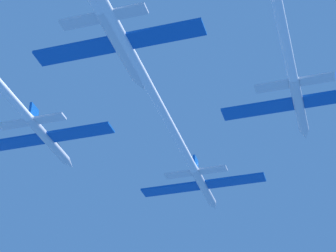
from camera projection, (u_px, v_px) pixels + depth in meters
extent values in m
cylinder|color=silver|center=(204.00, 187.00, 91.89)|extent=(1.22, 11.10, 1.22)
cone|color=silver|center=(214.00, 206.00, 97.37)|extent=(1.20, 2.44, 1.20)
ellipsoid|color=black|center=(207.00, 191.00, 94.15)|extent=(0.85, 2.22, 0.61)
cube|color=#0F51B2|center=(171.00, 189.00, 92.59)|extent=(8.44, 2.44, 0.27)
cube|color=#0F51B2|center=(236.00, 181.00, 90.29)|extent=(8.44, 2.44, 0.27)
cube|color=#0F51B2|center=(196.00, 163.00, 89.09)|extent=(0.32, 2.00, 1.78)
cube|color=silver|center=(178.00, 175.00, 88.71)|extent=(3.80, 1.47, 0.27)
cube|color=silver|center=(213.00, 170.00, 87.51)|extent=(3.80, 1.47, 0.27)
cylinder|color=white|center=(150.00, 89.00, 71.44)|extent=(1.10, 39.39, 1.10)
cylinder|color=silver|center=(48.00, 140.00, 82.56)|extent=(1.22, 11.10, 1.22)
cone|color=silver|center=(69.00, 164.00, 88.04)|extent=(1.20, 2.44, 1.20)
ellipsoid|color=black|center=(56.00, 146.00, 84.81)|extent=(0.85, 2.22, 0.61)
cube|color=#0F51B2|center=(13.00, 143.00, 83.26)|extent=(8.44, 2.44, 0.27)
cube|color=#0F51B2|center=(81.00, 132.00, 80.95)|extent=(8.44, 2.44, 0.27)
cube|color=#0F51B2|center=(34.00, 112.00, 79.76)|extent=(0.32, 2.00, 1.78)
cube|color=silver|center=(14.00, 124.00, 79.38)|extent=(3.80, 1.47, 0.27)
cube|color=silver|center=(50.00, 118.00, 78.18)|extent=(3.80, 1.47, 0.27)
cylinder|color=silver|center=(299.00, 105.00, 74.72)|extent=(1.22, 11.10, 1.22)
cone|color=silver|center=(305.00, 134.00, 80.21)|extent=(1.20, 2.44, 1.20)
ellipsoid|color=black|center=(301.00, 113.00, 76.98)|extent=(0.85, 2.22, 0.61)
cube|color=#0F51B2|center=(257.00, 109.00, 75.42)|extent=(8.44, 2.44, 0.27)
cube|color=#0F51B2|center=(293.00, 73.00, 71.93)|extent=(0.32, 2.00, 1.78)
cube|color=silver|center=(272.00, 87.00, 71.54)|extent=(3.80, 1.47, 0.27)
cube|color=silver|center=(317.00, 79.00, 70.34)|extent=(3.80, 1.47, 0.27)
cylinder|color=silver|center=(120.00, 46.00, 65.06)|extent=(1.22, 11.10, 1.22)
cone|color=silver|center=(141.00, 84.00, 70.55)|extent=(1.20, 2.44, 1.20)
ellipsoid|color=black|center=(128.00, 57.00, 67.32)|extent=(0.85, 2.22, 0.61)
cube|color=#0F51B2|center=(74.00, 52.00, 65.76)|extent=(8.44, 2.44, 0.27)
cube|color=#0F51B2|center=(163.00, 34.00, 63.46)|extent=(8.44, 2.44, 0.27)
cube|color=#0F51B2|center=(105.00, 7.00, 62.27)|extent=(0.32, 2.00, 1.78)
cube|color=silver|center=(79.00, 22.00, 61.88)|extent=(3.80, 1.47, 0.27)
cube|color=silver|center=(128.00, 12.00, 60.68)|extent=(3.80, 1.47, 0.27)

